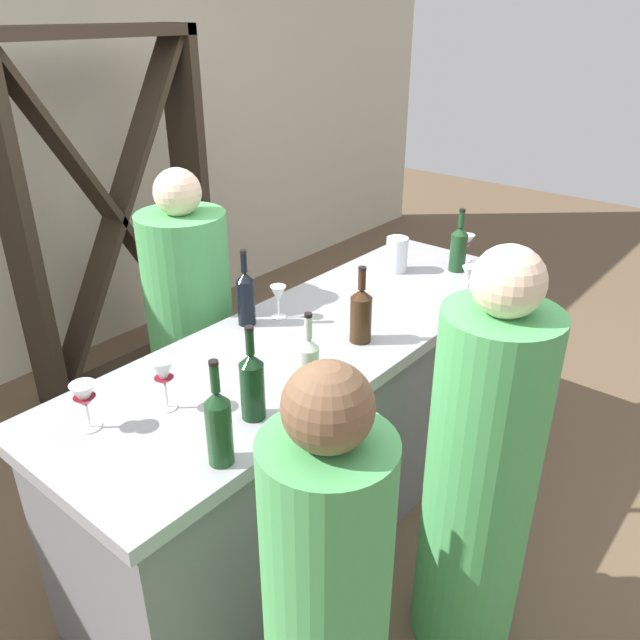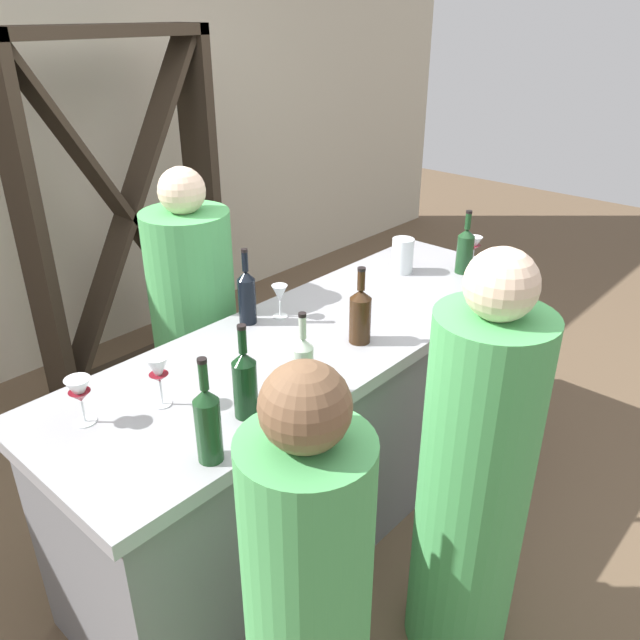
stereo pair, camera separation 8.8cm
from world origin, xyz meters
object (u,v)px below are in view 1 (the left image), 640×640
Objects in this scene: wine_glass_far_left at (85,398)px; water_pitcher at (397,254)px; wine_bottle_rightmost_amber_brown at (361,314)px; wine_glass_near_right at (164,375)px; wine_bottle_second_right_near_black at (246,297)px; person_right_guest at (193,346)px; wine_bottle_leftmost_olive_green at (219,425)px; wine_glass_near_center at (467,243)px; person_center_guest at (480,481)px; wine_bottle_second_left_dark_green at (252,384)px; wine_glass_near_left at (469,275)px; person_left_guest at (326,630)px; wine_bottle_far_right_olive_green at (459,248)px; wine_glass_far_center at (278,295)px; wine_rack at (115,219)px; wine_bottle_center_clear_pale at (309,366)px.

water_pitcher is (1.65, -0.01, -0.02)m from wine_glass_far_left.
wine_glass_near_right is at bearing 164.94° from wine_bottle_rightmost_amber_brown.
person_right_guest is (0.00, 0.36, -0.35)m from wine_bottle_second_right_near_black.
wine_bottle_rightmost_amber_brown is (0.82, 0.12, -0.01)m from wine_bottle_leftmost_olive_green.
wine_glass_near_right is at bearing 176.42° from wine_glass_near_center.
water_pitcher is at bearing 52.42° from person_right_guest.
wine_bottle_second_left_dark_green is at bearing 56.70° from person_center_guest.
wine_glass_near_left is 1.65m from person_left_guest.
wine_glass_near_center reaches higher than wine_glass_near_left.
wine_bottle_second_right_near_black is 1.11m from person_center_guest.
wine_bottle_far_right_olive_green is 0.98m from wine_glass_far_center.
person_right_guest is (0.44, 0.84, -0.35)m from wine_bottle_second_left_dark_green.
wine_bottle_far_right_olive_green is at bearing 48.37° from person_right_guest.
wine_bottle_rightmost_amber_brown is 0.20× the size of person_center_guest.
wine_glass_near_left is 0.78× the size of wine_glass_near_right.
wine_bottle_second_left_dark_green is 0.49m from wine_glass_far_left.
wine_bottle_rightmost_amber_brown reaches higher than wine_glass_near_right.
wine_bottle_rightmost_amber_brown is 0.38m from wine_glass_far_center.
wine_rack is at bearing 116.32° from wine_glass_near_center.
wine_bottle_leftmost_olive_green reaches higher than water_pitcher.
wine_bottle_rightmost_amber_brown is 0.88m from wine_bottle_far_right_olive_green.
wine_bottle_center_clear_pale is (-0.58, -1.91, 0.03)m from wine_rack.
wine_rack reaches higher than wine_bottle_second_right_near_black.
wine_rack reaches higher than wine_bottle_rightmost_amber_brown.
wine_glass_near_center is at bearing -63.68° from wine_rack.
wine_bottle_leftmost_olive_green is 1.71m from wine_bottle_far_right_olive_green.
wine_bottle_center_clear_pale is 1.16m from water_pitcher.
wine_glass_near_right is 1.44m from water_pitcher.
person_left_guest is (-1.78, -0.64, -0.36)m from wine_bottle_far_right_olive_green.
wine_rack is 1.11m from person_right_guest.
person_left_guest is 0.96× the size of person_right_guest.
wine_glass_near_left is (1.46, 0.01, -0.03)m from wine_bottle_leftmost_olive_green.
wine_glass_near_right is (-1.77, 0.11, 0.02)m from wine_glass_near_center.
person_right_guest reaches higher than wine_glass_near_right.
wine_glass_far_left is 1.11× the size of wine_glass_far_center.
person_right_guest is (-1.19, 0.71, -0.33)m from wine_glass_near_center.
person_center_guest reaches higher than wine_bottle_center_clear_pale.
person_right_guest is (0.73, 1.37, 0.01)m from person_left_guest.
person_center_guest reaches higher than wine_bottle_far_right_olive_green.
wine_bottle_leftmost_olive_green is 0.23m from wine_bottle_second_left_dark_green.
wine_bottle_far_right_olive_green is at bearing -19.40° from wine_bottle_second_right_near_black.
person_right_guest is at bearing 62.42° from wine_bottle_second_left_dark_green.
wine_bottle_second_right_near_black is 1.03× the size of wine_bottle_far_right_olive_green.
person_left_guest reaches higher than wine_glass_far_left.
wine_glass_near_right is 1.06m from person_center_guest.
wine_rack is at bearing 76.42° from wine_bottle_second_right_near_black.
wine_bottle_second_right_near_black reaches higher than wine_glass_far_center.
wine_bottle_second_left_dark_green is 2.02× the size of wine_glass_far_left.
wine_glass_far_left is (-1.13, -1.52, 0.03)m from wine_rack.
wine_glass_near_right is at bearing -24.20° from wine_glass_far_left.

